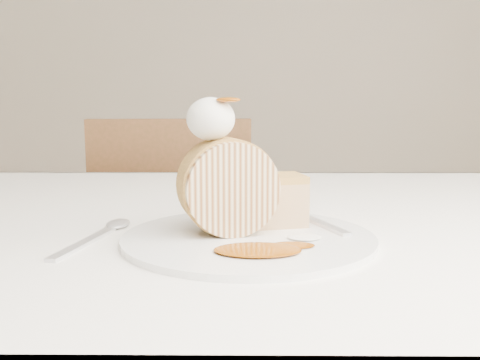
{
  "coord_description": "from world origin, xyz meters",
  "views": [
    {
      "loc": [
        0.01,
        -0.56,
        0.91
      ],
      "look_at": [
        0.01,
        0.05,
        0.82
      ],
      "focal_mm": 40.0,
      "sensor_mm": 36.0,
      "label": 1
    }
  ],
  "objects": [
    {
      "name": "caramel_drizzle",
      "position": [
        -0.01,
        0.05,
        0.92
      ],
      "size": [
        0.03,
        0.02,
        0.01
      ],
      "primitive_type": "ellipsoid",
      "color": "#803A05",
      "rests_on": "whipped_cream"
    },
    {
      "name": "whipped_cream",
      "position": [
        -0.03,
        0.06,
        0.89
      ],
      "size": [
        0.06,
        0.06,
        0.05
      ],
      "primitive_type": "ellipsoid",
      "color": "silver",
      "rests_on": "roulade_slice"
    },
    {
      "name": "chair_far",
      "position": [
        -0.18,
        0.88,
        0.5
      ],
      "size": [
        0.44,
        0.44,
        0.87
      ],
      "rotation": [
        0.0,
        0.0,
        3.23
      ],
      "color": "brown",
      "rests_on": "ground"
    },
    {
      "name": "spoon",
      "position": [
        -0.17,
        0.02,
        0.75
      ],
      "size": [
        0.06,
        0.17,
        0.0
      ],
      "primitive_type": "cube",
      "rotation": [
        0.0,
        0.0,
        -0.2
      ],
      "color": "silver",
      "rests_on": "table"
    },
    {
      "name": "table",
      "position": [
        0.0,
        0.2,
        0.66
      ],
      "size": [
        1.4,
        0.9,
        0.75
      ],
      "color": "white",
      "rests_on": "ground"
    },
    {
      "name": "cake_chunk",
      "position": [
        0.05,
        0.1,
        0.78
      ],
      "size": [
        0.08,
        0.07,
        0.05
      ],
      "primitive_type": "cube",
      "rotation": [
        0.0,
        0.0,
        0.22
      ],
      "color": "tan",
      "rests_on": "plate"
    },
    {
      "name": "plate",
      "position": [
        0.02,
        0.04,
        0.75
      ],
      "size": [
        0.35,
        0.35,
        0.01
      ],
      "primitive_type": "cylinder",
      "rotation": [
        0.0,
        0.0,
        0.22
      ],
      "color": "white",
      "rests_on": "table"
    },
    {
      "name": "caramel_pool",
      "position": [
        0.03,
        -0.03,
        0.76
      ],
      "size": [
        0.1,
        0.08,
        0.0
      ],
      "primitive_type": null,
      "rotation": [
        0.0,
        0.0,
        0.22
      ],
      "color": "#803A05",
      "rests_on": "plate"
    },
    {
      "name": "roulade_slice",
      "position": [
        -0.01,
        0.05,
        0.81
      ],
      "size": [
        0.12,
        0.09,
        0.11
      ],
      "primitive_type": "cylinder",
      "rotation": [
        1.57,
        0.0,
        0.28
      ],
      "color": "beige",
      "rests_on": "plate"
    },
    {
      "name": "fork",
      "position": [
        0.11,
        0.09,
        0.76
      ],
      "size": [
        0.09,
        0.17,
        0.0
      ],
      "primitive_type": "cube",
      "rotation": [
        0.0,
        0.0,
        0.37
      ],
      "color": "silver",
      "rests_on": "plate"
    }
  ]
}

